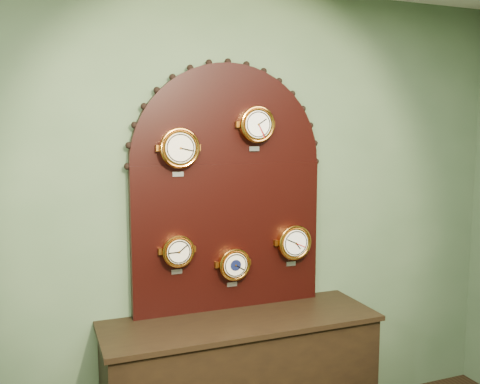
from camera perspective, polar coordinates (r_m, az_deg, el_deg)
name	(u,v)px	position (r m, az deg, el deg)	size (l,w,h in m)	color
wall_back	(226,216)	(3.25, -1.59, -2.65)	(4.00, 4.00, 0.00)	#4C6646
display_board	(228,181)	(3.17, -1.30, 1.24)	(1.26, 0.06, 1.53)	black
roman_clock	(179,148)	(3.00, -6.68, 4.81)	(0.23, 0.08, 0.28)	orange
arabic_clock	(256,124)	(3.15, 1.80, 7.40)	(0.22, 0.08, 0.27)	orange
hygrometer	(178,251)	(3.08, -6.82, -6.41)	(0.19, 0.08, 0.24)	orange
barometer	(234,264)	(3.21, -0.68, -7.88)	(0.20, 0.08, 0.25)	orange
tide_clock	(294,242)	(3.34, 5.88, -5.48)	(0.22, 0.08, 0.28)	orange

